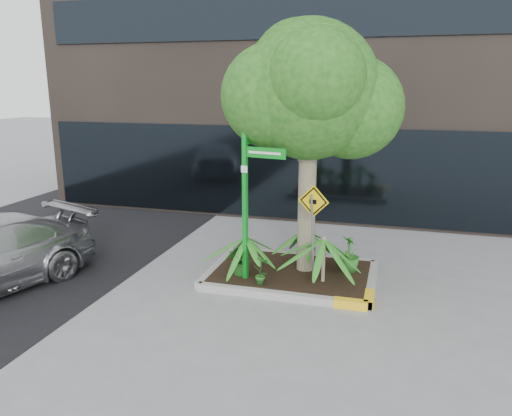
# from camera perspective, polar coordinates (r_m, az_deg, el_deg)

# --- Properties ---
(ground) EXTENTS (80.00, 80.00, 0.00)m
(ground) POSITION_cam_1_polar(r_m,az_deg,el_deg) (10.09, 2.59, -8.47)
(ground) COLOR gray
(ground) RESTS_ON ground
(asphalt_road) EXTENTS (7.00, 80.00, 0.01)m
(asphalt_road) POSITION_cam_1_polar(r_m,az_deg,el_deg) (13.10, -26.37, -4.57)
(asphalt_road) COLOR black
(asphalt_road) RESTS_ON ground
(planter) EXTENTS (3.35, 2.36, 0.15)m
(planter) POSITION_cam_1_polar(r_m,az_deg,el_deg) (10.26, 4.22, -7.50)
(planter) COLOR #9E9E99
(planter) RESTS_ON ground
(tree) EXTENTS (3.41, 3.03, 5.12)m
(tree) POSITION_cam_1_polar(r_m,az_deg,el_deg) (9.74, 6.16, 13.23)
(tree) COLOR tan
(tree) RESTS_ON ground
(palm_front) EXTENTS (1.02, 1.02, 1.14)m
(palm_front) POSITION_cam_1_polar(r_m,az_deg,el_deg) (9.54, 7.80, -3.54)
(palm_front) COLOR tan
(palm_front) RESTS_ON ground
(palm_left) EXTENTS (0.94, 0.94, 1.05)m
(palm_left) POSITION_cam_1_polar(r_m,az_deg,el_deg) (9.80, -1.08, -3.35)
(palm_left) COLOR tan
(palm_left) RESTS_ON ground
(palm_back) EXTENTS (0.89, 0.89, 0.99)m
(palm_back) POSITION_cam_1_polar(r_m,az_deg,el_deg) (10.44, 5.58, -2.55)
(palm_back) COLOR tan
(palm_back) RESTS_ON ground
(shrub_a) EXTENTS (0.83, 0.83, 0.65)m
(shrub_a) POSITION_cam_1_polar(r_m,az_deg,el_deg) (9.97, -1.66, -5.81)
(shrub_a) COLOR #1A5117
(shrub_a) RESTS_ON planter
(shrub_b) EXTENTS (0.58, 0.58, 0.75)m
(shrub_b) POSITION_cam_1_polar(r_m,az_deg,el_deg) (10.28, 10.64, -5.14)
(shrub_b) COLOR #297021
(shrub_b) RESTS_ON planter
(shrub_c) EXTENTS (0.32, 0.32, 0.60)m
(shrub_c) POSITION_cam_1_polar(r_m,az_deg,el_deg) (9.48, 0.55, -7.06)
(shrub_c) COLOR #22611E
(shrub_c) RESTS_ON planter
(shrub_d) EXTENTS (0.56, 0.56, 0.76)m
(shrub_d) POSITION_cam_1_polar(r_m,az_deg,el_deg) (10.63, 6.00, -4.30)
(shrub_d) COLOR #1B5F1B
(shrub_d) RESTS_ON planter
(street_sign_post) EXTENTS (0.88, 0.99, 3.02)m
(street_sign_post) POSITION_cam_1_polar(r_m,az_deg,el_deg) (9.43, -0.78, 1.83)
(street_sign_post) COLOR #0D9421
(street_sign_post) RESTS_ON ground
(cattle_sign) EXTENTS (0.59, 0.28, 1.93)m
(cattle_sign) POSITION_cam_1_polar(r_m,az_deg,el_deg) (9.18, 6.54, -1.21)
(cattle_sign) COLOR slate
(cattle_sign) RESTS_ON ground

